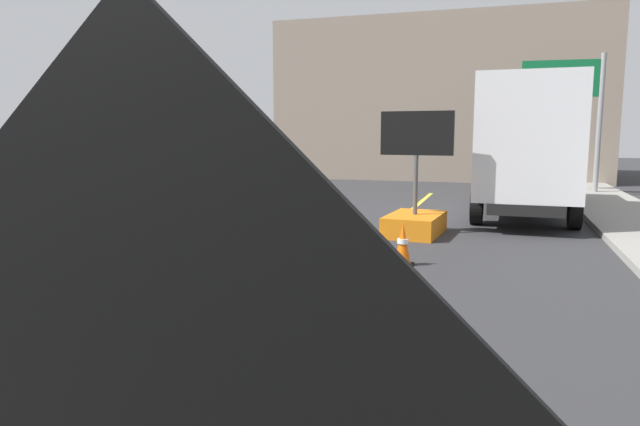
{
  "coord_description": "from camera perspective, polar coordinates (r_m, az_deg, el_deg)",
  "views": [
    {
      "loc": [
        2.43,
        2.84,
        2.23
      ],
      "look_at": [
        0.87,
        7.7,
        1.5
      ],
      "focal_mm": 31.61,
      "sensor_mm": 36.0,
      "label": 1
    }
  ],
  "objects": [
    {
      "name": "arrow_board_trailer",
      "position": [
        12.6,
        9.58,
        0.01
      ],
      "size": [
        1.6,
        1.89,
        2.7
      ],
      "color": "orange",
      "rests_on": "ground"
    },
    {
      "name": "box_truck",
      "position": [
        16.15,
        20.17,
        6.44
      ],
      "size": [
        2.62,
        7.52,
        3.55
      ],
      "color": "black",
      "rests_on": "ground"
    },
    {
      "name": "pickup_car",
      "position": [
        10.39,
        -8.46,
        -0.46
      ],
      "size": [
        2.16,
        4.87,
        1.38
      ],
      "color": "silver",
      "rests_on": "ground"
    },
    {
      "name": "highway_guide_sign",
      "position": [
        22.36,
        24.59,
        10.43
      ],
      "size": [
        2.78,
        0.33,
        5.0
      ],
      "color": "gray",
      "rests_on": "ground"
    },
    {
      "name": "far_building_block",
      "position": [
        30.56,
        12.2,
        10.88
      ],
      "size": [
        15.5,
        8.26,
        7.62
      ],
      "primitive_type": "cube",
      "color": "gray",
      "rests_on": "ground"
    },
    {
      "name": "traffic_cone_mid_lane",
      "position": [
        4.4,
        5.19,
        -16.83
      ],
      "size": [
        0.36,
        0.36,
        0.77
      ],
      "color": "black",
      "rests_on": "ground"
    },
    {
      "name": "traffic_cone_far_lane",
      "position": [
        7.27,
        7.9,
        -6.95
      ],
      "size": [
        0.36,
        0.36,
        0.71
      ],
      "color": "black",
      "rests_on": "ground"
    },
    {
      "name": "traffic_cone_curbside",
      "position": [
        9.63,
        8.38,
        -3.16
      ],
      "size": [
        0.36,
        0.36,
        0.74
      ],
      "color": "black",
      "rests_on": "ground"
    }
  ]
}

